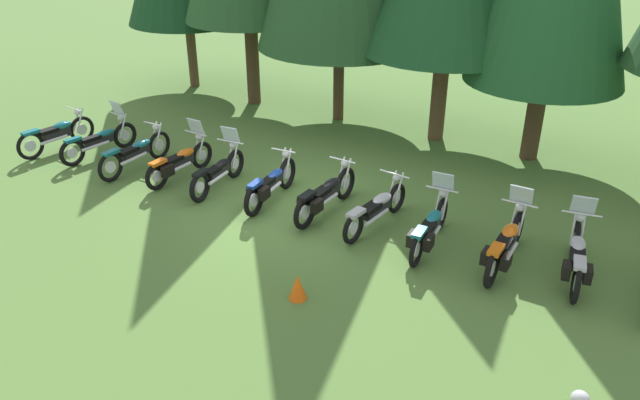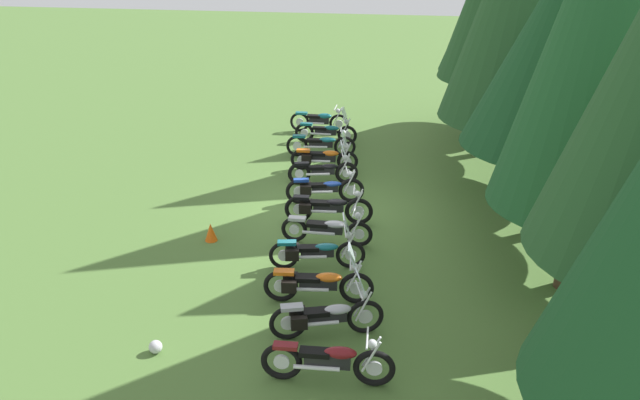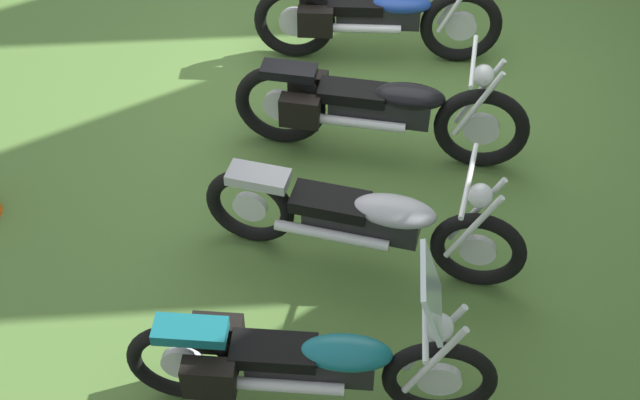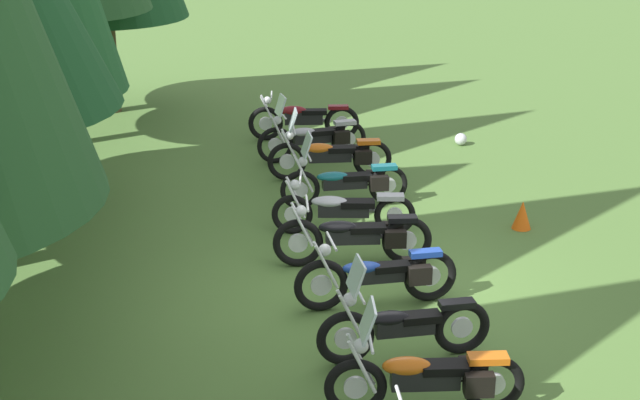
% 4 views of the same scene
% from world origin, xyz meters
% --- Properties ---
extents(ground_plane, '(80.00, 80.00, 0.00)m').
position_xyz_m(ground_plane, '(0.00, 0.00, 0.00)').
color(ground_plane, '#4C7033').
extents(motorcycle_5, '(0.79, 2.26, 1.03)m').
position_xyz_m(motorcycle_5, '(-0.57, -0.11, 0.45)').
color(motorcycle_5, black).
rests_on(motorcycle_5, ground_plane).
extents(motorcycle_6, '(0.67, 2.40, 1.03)m').
position_xyz_m(motorcycle_6, '(0.75, 0.18, 0.47)').
color(motorcycle_6, black).
rests_on(motorcycle_6, ground_plane).
extents(motorcycle_7, '(0.72, 2.35, 0.99)m').
position_xyz_m(motorcycle_7, '(1.96, 0.36, 0.43)').
color(motorcycle_7, black).
rests_on(motorcycle_7, ground_plane).
extents(motorcycle_8, '(0.81, 2.26, 1.36)m').
position_xyz_m(motorcycle_8, '(3.24, 0.28, 0.46)').
color(motorcycle_8, black).
rests_on(motorcycle_8, ground_plane).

